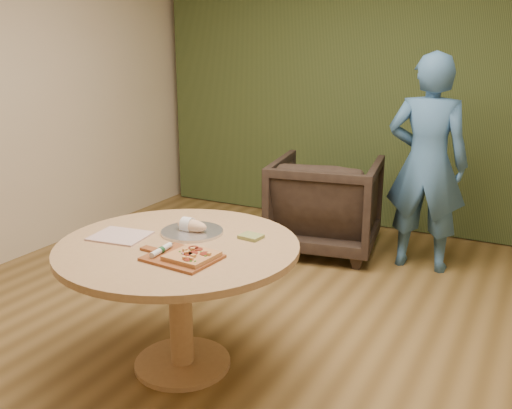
{
  "coord_description": "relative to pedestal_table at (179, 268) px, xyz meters",
  "views": [
    {
      "loc": [
        1.49,
        -2.58,
        1.82
      ],
      "look_at": [
        -0.01,
        0.25,
        0.89
      ],
      "focal_mm": 40.0,
      "sensor_mm": 36.0,
      "label": 1
    }
  ],
  "objects": [
    {
      "name": "green_packet",
      "position": [
        0.31,
        0.26,
        0.15
      ],
      "size": [
        0.13,
        0.11,
        0.02
      ],
      "primitive_type": "cube",
      "rotation": [
        0.0,
        0.0,
        -0.11
      ],
      "color": "#5D682E",
      "rests_on": "pedestal_table"
    },
    {
      "name": "pedestal_table",
      "position": [
        0.0,
        0.0,
        0.0
      ],
      "size": [
        1.33,
        1.33,
        0.75
      ],
      "rotation": [
        0.0,
        0.0,
        0.08
      ],
      "color": "tan",
      "rests_on": "ground"
    },
    {
      "name": "newspaper",
      "position": [
        -0.35,
        -0.06,
        0.15
      ],
      "size": [
        0.33,
        0.29,
        0.01
      ],
      "primitive_type": "cube",
      "rotation": [
        0.0,
        0.0,
        0.13
      ],
      "color": "white",
      "rests_on": "pedestal_table"
    },
    {
      "name": "cutlery_roll",
      "position": [
        0.03,
        -0.19,
        0.17
      ],
      "size": [
        0.04,
        0.2,
        0.03
      ],
      "rotation": [
        0.0,
        0.0,
        0.07
      ],
      "color": "silver",
      "rests_on": "pizza_paddle"
    },
    {
      "name": "armchair",
      "position": [
        0.02,
        2.18,
        -0.15
      ],
      "size": [
        1.03,
        0.98,
        0.92
      ],
      "primitive_type": "imported",
      "rotation": [
        0.0,
        0.0,
        3.31
      ],
      "color": "black",
      "rests_on": "ground"
    },
    {
      "name": "person_standing",
      "position": [
        0.87,
        2.17,
        0.26
      ],
      "size": [
        0.66,
        0.45,
        1.74
      ],
      "primitive_type": "imported",
      "rotation": [
        0.0,
        0.0,
        3.19
      ],
      "color": "#386492",
      "rests_on": "ground"
    },
    {
      "name": "bread_roll",
      "position": [
        -0.04,
        0.19,
        0.18
      ],
      "size": [
        0.19,
        0.09,
        0.09
      ],
      "color": "#DFB588",
      "rests_on": "serving_tray"
    },
    {
      "name": "serving_tray",
      "position": [
        -0.03,
        0.19,
        0.15
      ],
      "size": [
        0.36,
        0.36,
        0.02
      ],
      "color": "silver",
      "rests_on": "pedestal_table"
    },
    {
      "name": "pizza_paddle",
      "position": [
        0.14,
        -0.18,
        0.15
      ],
      "size": [
        0.46,
        0.31,
        0.01
      ],
      "rotation": [
        0.0,
        0.0,
        -0.08
      ],
      "color": "brown",
      "rests_on": "pedestal_table"
    },
    {
      "name": "flatbread_pizza",
      "position": [
        0.21,
        -0.17,
        0.17
      ],
      "size": [
        0.24,
        0.24,
        0.04
      ],
      "rotation": [
        0.0,
        0.0,
        -0.08
      ],
      "color": "#BE854A",
      "rests_on": "pizza_paddle"
    },
    {
      "name": "room_shell",
      "position": [
        0.25,
        0.2,
        0.79
      ],
      "size": [
        5.04,
        6.04,
        2.84
      ],
      "color": "brown",
      "rests_on": "ground"
    },
    {
      "name": "curtain",
      "position": [
        0.25,
        3.1,
        0.79
      ],
      "size": [
        4.8,
        0.14,
        2.78
      ],
      "primitive_type": "cube",
      "color": "#2C3A1A",
      "rests_on": "ground"
    }
  ]
}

